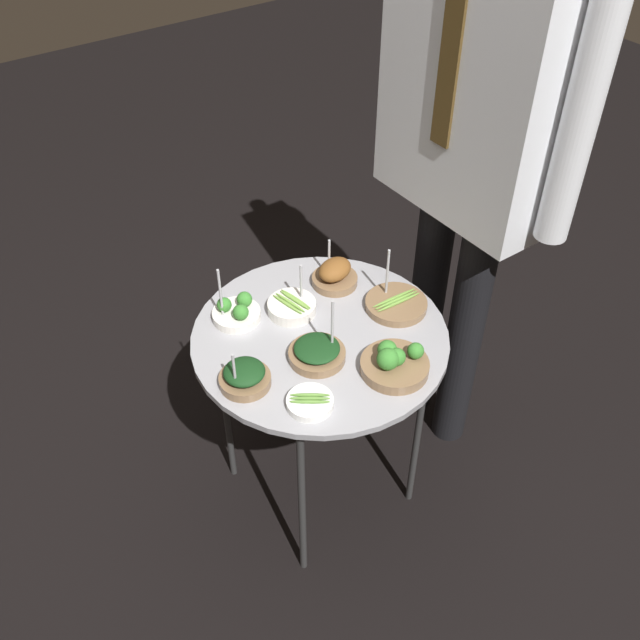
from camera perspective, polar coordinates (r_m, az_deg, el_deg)
ground_plane at (r=2.34m, az=0.00°, el=-13.00°), size 8.00×8.00×0.00m
serving_cart at (r=1.87m, az=0.00°, el=-2.19°), size 0.67×0.67×0.66m
bowl_roast_near_rim at (r=1.98m, az=1.19°, el=3.67°), size 0.13×0.13×0.13m
bowl_asparagus_back_left at (r=1.90m, az=-2.26°, el=1.07°), size 0.13×0.13×0.14m
bowl_broccoli_front_left at (r=1.74m, az=5.97°, el=-3.39°), size 0.17×0.17×0.08m
bowl_spinach_mid_right at (r=1.76m, az=-0.23°, el=-2.59°), size 0.14×0.14×0.18m
bowl_asparagus_mid_left at (r=1.66m, az=-0.81°, el=-6.59°), size 0.11×0.11×0.03m
bowl_broccoli_center at (r=1.88m, az=-6.69°, el=0.68°), size 0.13×0.13×0.17m
bowl_asparagus_front_center at (r=1.92m, az=6.10°, el=1.30°), size 0.17×0.17×0.16m
bowl_spinach_far_rim at (r=1.71m, az=-6.05°, el=-4.50°), size 0.13×0.13×0.13m
waiter_figure at (r=1.87m, az=12.46°, el=15.54°), size 0.65×0.24×1.75m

